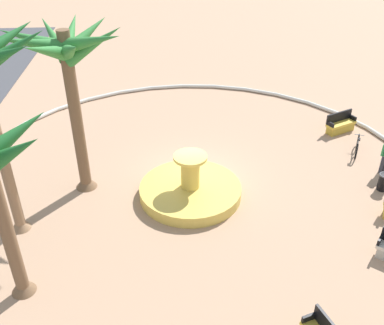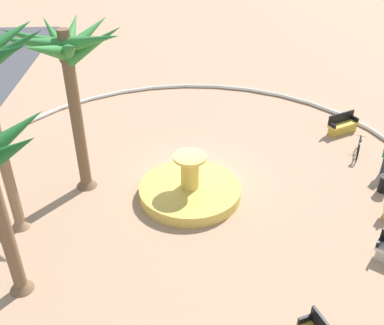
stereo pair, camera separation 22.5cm
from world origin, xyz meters
name	(u,v)px [view 2 (the right image)]	position (x,y,z in m)	size (l,w,h in m)	color
ground_plane	(193,178)	(0.00, 0.00, 0.00)	(80.00, 80.00, 0.00)	tan
plaza_curb	(193,176)	(0.00, 0.00, 0.10)	(19.89, 19.89, 0.20)	silver
fountain	(190,190)	(-1.25, 0.18, 0.28)	(4.01, 4.01, 1.85)	gold
palm_tree_by_curb	(68,62)	(-0.34, 4.37, 5.26)	(4.29, 4.34, 6.65)	brown
bench_southeast	(342,126)	(3.64, -7.61, 0.35)	(1.14, 1.66, 1.00)	gold
trash_bin	(384,183)	(-1.35, -7.58, 0.39)	(0.46, 0.46, 0.73)	black
bicycle_red_frame	(359,147)	(1.52, -7.63, 0.38)	(1.58, 0.79, 0.94)	black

